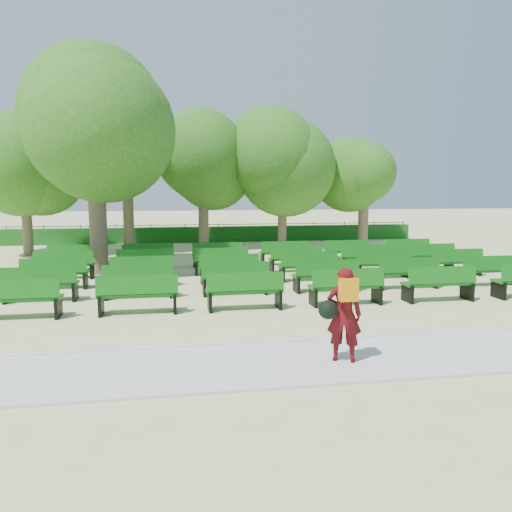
{
  "coord_description": "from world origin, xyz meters",
  "views": [
    {
      "loc": [
        -1.94,
        -15.68,
        3.08
      ],
      "look_at": [
        0.63,
        -1.0,
        1.1
      ],
      "focal_mm": 35.0,
      "sensor_mm": 36.0,
      "label": 1
    }
  ],
  "objects": [
    {
      "name": "tree_among",
      "position": [
        -4.51,
        3.3,
        4.8
      ],
      "size": [
        5.09,
        5.09,
        7.13
      ],
      "color": "brown",
      "rests_on": "ground"
    },
    {
      "name": "tree_line",
      "position": [
        0.0,
        10.0,
        0.0
      ],
      "size": [
        21.8,
        6.8,
        7.04
      ],
      "primitive_type": null,
      "color": "#326E1D",
      "rests_on": "ground"
    },
    {
      "name": "person",
      "position": [
        1.03,
        -7.53,
        0.93
      ],
      "size": [
        0.85,
        0.61,
        1.69
      ],
      "rotation": [
        0.0,
        0.0,
        2.74
      ],
      "color": "#490A0E",
      "rests_on": "ground"
    },
    {
      "name": "paving",
      "position": [
        0.0,
        -7.4,
        0.03
      ],
      "size": [
        30.0,
        2.2,
        0.06
      ],
      "primitive_type": "cube",
      "color": "silver",
      "rests_on": "ground"
    },
    {
      "name": "ground",
      "position": [
        0.0,
        0.0,
        0.0
      ],
      "size": [
        120.0,
        120.0,
        0.0
      ],
      "primitive_type": "plane",
      "color": "beige"
    },
    {
      "name": "hedge",
      "position": [
        0.0,
        14.0,
        0.45
      ],
      "size": [
        26.0,
        0.7,
        0.9
      ],
      "primitive_type": "cube",
      "color": "#175819",
      "rests_on": "ground"
    },
    {
      "name": "fence",
      "position": [
        0.0,
        14.4,
        0.0
      ],
      "size": [
        26.0,
        0.1,
        1.02
      ],
      "primitive_type": null,
      "color": "black",
      "rests_on": "ground"
    },
    {
      "name": "bench_array",
      "position": [
        1.32,
        0.57,
        0.1
      ],
      "size": [
        2.01,
        0.71,
        1.25
      ],
      "rotation": [
        0.0,
        0.0,
        -0.05
      ],
      "color": "#116212",
      "rests_on": "ground"
    },
    {
      "name": "curb",
      "position": [
        0.0,
        -6.25,
        0.05
      ],
      "size": [
        30.0,
        0.12,
        0.1
      ],
      "primitive_type": "cube",
      "color": "silver",
      "rests_on": "ground"
    }
  ]
}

